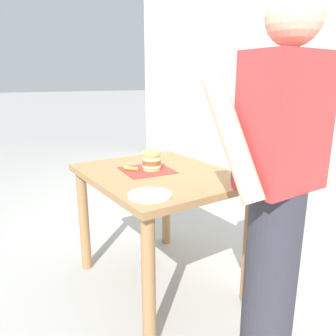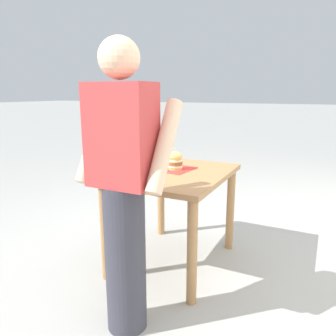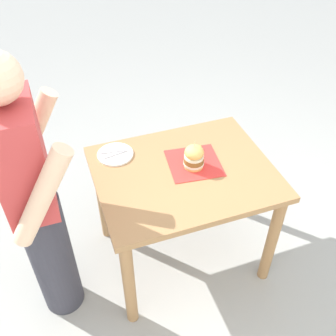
{
  "view_description": "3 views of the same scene",
  "coord_description": "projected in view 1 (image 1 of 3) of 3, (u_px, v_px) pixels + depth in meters",
  "views": [
    {
      "loc": [
        1.06,
        1.68,
        1.35
      ],
      "look_at": [
        0.0,
        0.1,
        0.84
      ],
      "focal_mm": 35.0,
      "sensor_mm": 36.0,
      "label": 1
    },
    {
      "loc": [
        -1.09,
        2.3,
        1.41
      ],
      "look_at": [
        0.0,
        0.1,
        0.84
      ],
      "focal_mm": 35.0,
      "sensor_mm": 36.0,
      "label": 2
    },
    {
      "loc": [
        -1.58,
        0.66,
        2.31
      ],
      "look_at": [
        0.0,
        0.1,
        0.84
      ],
      "focal_mm": 42.0,
      "sensor_mm": 36.0,
      "label": 3
    }
  ],
  "objects": [
    {
      "name": "patio_table",
      "position": [
        159.0,
        193.0,
        2.1
      ],
      "size": [
        0.83,
        1.03,
        0.79
      ],
      "color": "#9E7247",
      "rests_on": "ground"
    },
    {
      "name": "pickle_spear",
      "position": [
        131.0,
        168.0,
        2.09
      ],
      "size": [
        0.08,
        0.1,
        0.02
      ],
      "primitive_type": "cylinder",
      "rotation": [
        0.0,
        1.57,
        2.16
      ],
      "color": "#8EA83D",
      "rests_on": "serving_paper"
    },
    {
      "name": "sandwich",
      "position": [
        152.0,
        159.0,
        2.09
      ],
      "size": [
        0.12,
        0.12,
        0.18
      ],
      "color": "#E5B25B",
      "rests_on": "serving_paper"
    },
    {
      "name": "ground_plane",
      "position": [
        160.0,
        282.0,
        2.27
      ],
      "size": [
        80.0,
        80.0,
        0.0
      ],
      "primitive_type": "plane",
      "color": "#9E9E99"
    },
    {
      "name": "side_plate_with_forks",
      "position": [
        150.0,
        195.0,
        1.64
      ],
      "size": [
        0.22,
        0.22,
        0.02
      ],
      "color": "white",
      "rests_on": "patio_table"
    },
    {
      "name": "diner_across_table",
      "position": [
        277.0,
        191.0,
        1.42
      ],
      "size": [
        0.55,
        0.35,
        1.69
      ],
      "color": "#33333D",
      "rests_on": "ground"
    },
    {
      "name": "serving_paper",
      "position": [
        147.0,
        170.0,
        2.1
      ],
      "size": [
        0.34,
        0.34,
        0.0
      ],
      "primitive_type": "cube",
      "rotation": [
        0.0,
        0.0,
        -0.12
      ],
      "color": "red",
      "rests_on": "patio_table"
    }
  ]
}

